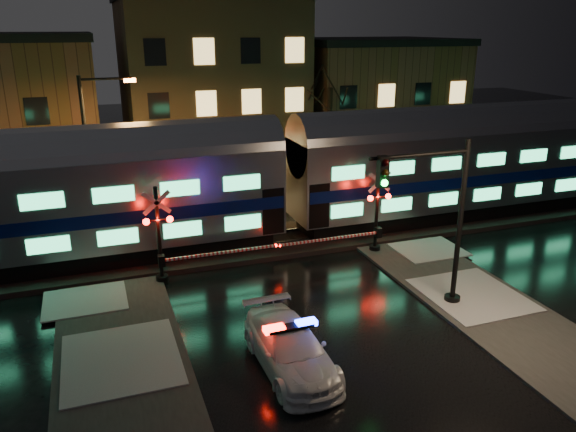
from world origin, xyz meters
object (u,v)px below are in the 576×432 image
object	(u,v)px
police_car	(290,348)
traffic_light	(437,223)
streetlight	(93,146)
crossing_signal_right	(370,220)
crossing_signal_left	(169,244)

from	to	relation	value
police_car	traffic_light	world-z (taller)	traffic_light
streetlight	crossing_signal_right	bearing A→B (deg)	-30.43
crossing_signal_left	streetlight	world-z (taller)	streetlight
crossing_signal_left	crossing_signal_right	bearing A→B (deg)	-0.01
police_car	streetlight	bearing A→B (deg)	108.23
streetlight	crossing_signal_left	bearing A→B (deg)	-70.10
traffic_light	streetlight	bearing A→B (deg)	146.04
crossing_signal_right	crossing_signal_left	world-z (taller)	crossing_signal_left
crossing_signal_right	traffic_light	world-z (taller)	traffic_light
crossing_signal_right	crossing_signal_left	xyz separation A→B (m)	(-8.98, 0.00, 0.03)
crossing_signal_right	crossing_signal_left	size ratio (longest dim) A/B	0.98
police_car	streetlight	size ratio (longest dim) A/B	0.61
crossing_signal_left	streetlight	bearing A→B (deg)	109.90
police_car	crossing_signal_right	size ratio (longest dim) A/B	0.85
police_car	traffic_light	distance (m)	6.97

